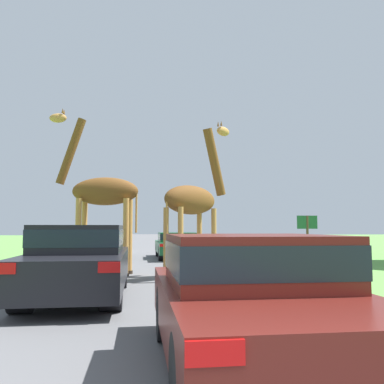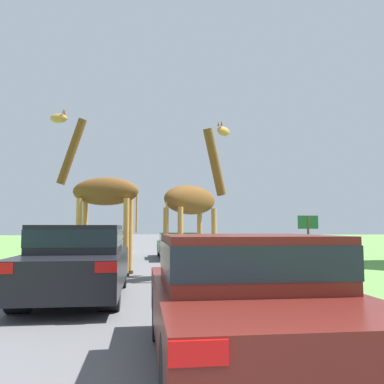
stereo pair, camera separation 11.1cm
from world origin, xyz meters
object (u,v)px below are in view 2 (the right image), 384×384
object	(u,v)px
giraffe_companion	(102,195)
car_queue_left	(111,240)
car_queue_right	(178,244)
sign_post	(308,233)
car_far_ahead	(78,260)
giraffe_near_road	(194,199)
car_lead_maroon	(244,296)

from	to	relation	value
giraffe_companion	car_queue_left	distance (m)	13.11
car_queue_left	giraffe_companion	bearing A→B (deg)	-87.08
car_queue_right	sign_post	bearing A→B (deg)	-60.62
sign_post	car_far_ahead	bearing A→B (deg)	-148.70
car_far_ahead	sign_post	distance (m)	7.99
giraffe_companion	car_far_ahead	xyz separation A→B (m)	(-0.04, -4.23, -1.72)
giraffe_near_road	car_lead_maroon	size ratio (longest dim) A/B	1.21
car_lead_maroon	car_queue_left	world-z (taller)	car_lead_maroon
car_queue_right	giraffe_companion	bearing A→B (deg)	-114.70
car_queue_right	car_queue_left	size ratio (longest dim) A/B	1.21
car_lead_maroon	car_queue_right	world-z (taller)	car_lead_maroon
giraffe_near_road	sign_post	size ratio (longest dim) A/B	2.62
giraffe_companion	car_queue_right	world-z (taller)	giraffe_companion
car_queue_right	sign_post	xyz separation A→B (m)	(3.75, -6.66, 0.62)
car_lead_maroon	sign_post	xyz separation A→B (m)	(4.41, 8.73, 0.55)
car_queue_right	sign_post	distance (m)	7.67
car_lead_maroon	car_far_ahead	distance (m)	5.18
car_lead_maroon	sign_post	bearing A→B (deg)	63.22
giraffe_companion	car_far_ahead	distance (m)	4.56
car_lead_maroon	car_far_ahead	xyz separation A→B (m)	(-2.41, 4.59, 0.05)
giraffe_companion	car_queue_right	size ratio (longest dim) A/B	1.12
giraffe_near_road	car_far_ahead	bearing A→B (deg)	-81.96
car_queue_right	car_far_ahead	world-z (taller)	car_far_ahead
giraffe_near_road	car_queue_right	distance (m)	7.96
giraffe_companion	sign_post	distance (m)	6.88
car_queue_left	car_far_ahead	bearing A→B (deg)	-87.93
car_queue_right	car_queue_left	xyz separation A→B (m)	(-3.69, 6.40, 0.04)
giraffe_companion	car_lead_maroon	size ratio (longest dim) A/B	1.32
giraffe_near_road	car_queue_right	bearing A→B (deg)	139.78
car_queue_right	car_far_ahead	bearing A→B (deg)	-105.84
giraffe_companion	car_queue_left	size ratio (longest dim) A/B	1.35
car_queue_right	car_far_ahead	distance (m)	11.23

